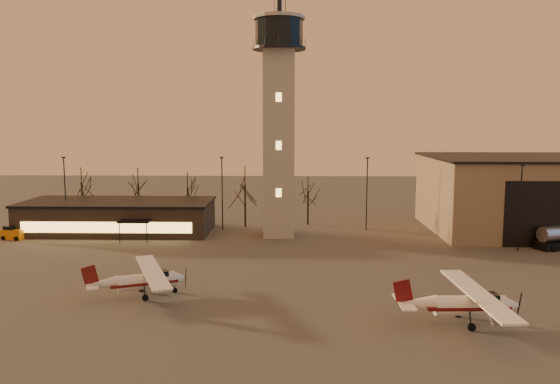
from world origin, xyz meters
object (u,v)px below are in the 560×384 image
cessna_rear (148,284)px  control_tower (279,111)px  terminal (118,216)px  hangar (543,194)px  cessna_front (472,308)px  service_cart (13,234)px

cessna_rear → control_tower: bearing=44.9°
control_tower → cessna_rear: bearing=-112.8°
terminal → hangar: bearing=2.0°
control_tower → terminal: (-21.99, 1.98, -14.17)m
control_tower → hangar: bearing=6.3°
terminal → cessna_rear: bearing=-67.5°
cessna_rear → cessna_front: bearing=-35.4°
service_cart → hangar: bearing=15.2°
hangar → cessna_rear: bearing=-147.9°
control_tower → cessna_rear: 31.42m
terminal → cessna_front: (37.12, -33.31, -0.97)m
terminal → service_cart: 13.13m
hangar → service_cart: bearing=-174.3°
hangar → cessna_rear: (-46.67, -29.31, -4.07)m
cessna_front → hangar: bearing=57.1°
control_tower → service_cart: bearing=-175.0°
hangar → cessna_front: hangar is taller
control_tower → service_cart: size_ratio=10.89×
control_tower → terminal: bearing=174.9°
hangar → cessna_front: size_ratio=2.43×
hangar → terminal: (-57.99, -2.00, -3.00)m
control_tower → cessna_front: (15.13, -31.33, -15.14)m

